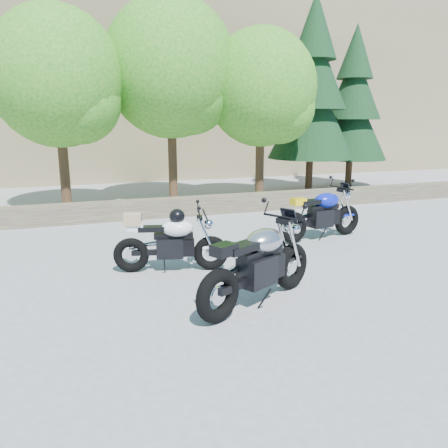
{
  "coord_description": "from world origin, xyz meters",
  "views": [
    {
      "loc": [
        -2.4,
        -6.28,
        2.54
      ],
      "look_at": [
        0.2,
        1.0,
        0.75
      ],
      "focal_mm": 35.0,
      "sensor_mm": 36.0,
      "label": 1
    }
  ],
  "objects": [
    {
      "name": "ground",
      "position": [
        0.0,
        0.0,
        0.0
      ],
      "size": [
        90.0,
        90.0,
        0.0
      ],
      "primitive_type": "plane",
      "color": "gray",
      "rests_on": "ground"
    },
    {
      "name": "stone_wall",
      "position": [
        0.0,
        5.5,
        0.25
      ],
      "size": [
        22.0,
        0.55,
        0.5
      ],
      "primitive_type": "cube",
      "color": "#4A3E31",
      "rests_on": "ground"
    },
    {
      "name": "hillside",
      "position": [
        3.0,
        28.0,
        7.5
      ],
      "size": [
        80.0,
        30.0,
        15.0
      ],
      "primitive_type": "cube",
      "color": "brown",
      "rests_on": "ground"
    },
    {
      "name": "tree_decid_left",
      "position": [
        -2.39,
        7.14,
        3.63
      ],
      "size": [
        3.67,
        3.67,
        5.62
      ],
      "color": "#382314",
      "rests_on": "ground"
    },
    {
      "name": "tree_decid_mid",
      "position": [
        0.91,
        7.54,
        4.04
      ],
      "size": [
        4.08,
        4.08,
        6.24
      ],
      "color": "#382314",
      "rests_on": "ground"
    },
    {
      "name": "tree_decid_right",
      "position": [
        3.71,
        6.94,
        3.5
      ],
      "size": [
        3.54,
        3.54,
        5.41
      ],
      "color": "#382314",
      "rests_on": "ground"
    },
    {
      "name": "conifer_near",
      "position": [
        6.2,
        8.2,
        3.68
      ],
      "size": [
        3.17,
        3.17,
        7.06
      ],
      "color": "#382314",
      "rests_on": "ground"
    },
    {
      "name": "conifer_far",
      "position": [
        8.4,
        8.8,
        3.27
      ],
      "size": [
        2.82,
        2.82,
        6.27
      ],
      "color": "#382314",
      "rests_on": "ground"
    },
    {
      "name": "silver_bike",
      "position": [
        0.05,
        -0.9,
        0.58
      ],
      "size": [
        2.2,
        1.25,
        1.2
      ],
      "rotation": [
        0.0,
        0.0,
        0.47
      ],
      "color": "black",
      "rests_on": "ground"
    },
    {
      "name": "white_bike",
      "position": [
        -0.82,
        0.92,
        0.54
      ],
      "size": [
        1.98,
        0.76,
        1.11
      ],
      "rotation": [
        0.0,
        0.0,
        -0.25
      ],
      "color": "black",
      "rests_on": "ground"
    },
    {
      "name": "blue_bike",
      "position": [
        2.86,
        1.95,
        0.55
      ],
      "size": [
        2.25,
        0.72,
        1.13
      ],
      "rotation": [
        0.0,
        0.0,
        0.17
      ],
      "color": "black",
      "rests_on": "ground"
    }
  ]
}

